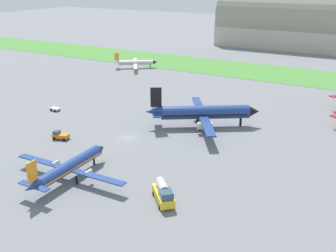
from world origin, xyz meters
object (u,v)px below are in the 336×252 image
at_px(airplane_foreground_turboprop, 69,167).
at_px(pushback_tug_midfield, 60,135).
at_px(airplane_taxiing_turboprop, 135,63).
at_px(baggage_cart_by_runway, 55,109).
at_px(fuel_truck_near_gate, 163,193).
at_px(airplane_midfield_jet, 203,113).

bearing_deg(airplane_foreground_turboprop, pushback_tug_midfield, 47.54).
relative_size(airplane_taxiing_turboprop, baggage_cart_by_runway, 7.19).
bearing_deg(airplane_taxiing_turboprop, airplane_foreground_turboprop, -98.07).
xyz_separation_m(fuel_truck_near_gate, baggage_cart_by_runway, (-49.82, 25.97, -1.01)).
relative_size(fuel_truck_near_gate, baggage_cart_by_runway, 2.53).
bearing_deg(airplane_midfield_jet, baggage_cart_by_runway, 159.79).
distance_m(fuel_truck_near_gate, pushback_tug_midfield, 36.07).
bearing_deg(airplane_midfield_jet, fuel_truck_near_gate, -108.05).
relative_size(airplane_foreground_turboprop, pushback_tug_midfield, 6.18).
height_order(airplane_taxiing_turboprop, fuel_truck_near_gate, airplane_taxiing_turboprop).
bearing_deg(fuel_truck_near_gate, pushback_tug_midfield, -152.86).
relative_size(airplane_midfield_jet, fuel_truck_near_gate, 4.01).
bearing_deg(airplane_foreground_turboprop, fuel_truck_near_gate, -84.94).
bearing_deg(baggage_cart_by_runway, airplane_foreground_turboprop, -37.75).
bearing_deg(baggage_cart_by_runway, airplane_midfield_jet, 16.68).
relative_size(airplane_foreground_turboprop, baggage_cart_by_runway, 9.69).
xyz_separation_m(airplane_taxiing_turboprop, fuel_truck_near_gate, (60.78, -81.96, -0.72)).
relative_size(airplane_foreground_turboprop, airplane_midfield_jet, 0.95).
height_order(fuel_truck_near_gate, pushback_tug_midfield, fuel_truck_near_gate).
bearing_deg(airplane_taxiing_turboprop, baggage_cart_by_runway, -113.60).
bearing_deg(airplane_foreground_turboprop, airplane_midfield_jet, -15.59).
xyz_separation_m(airplane_taxiing_turboprop, baggage_cart_by_runway, (10.96, -55.99, -1.73)).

